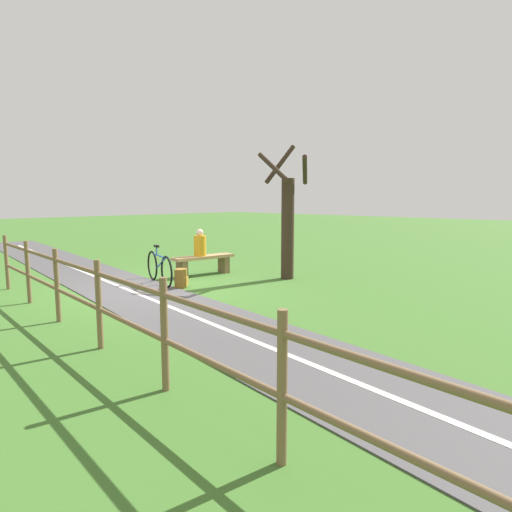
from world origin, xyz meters
name	(u,v)px	position (x,y,z in m)	size (l,w,h in m)	color
ground_plane	(152,290)	(0.00, 0.00, 0.00)	(80.00, 80.00, 0.00)	#3D6B28
paved_path	(249,339)	(0.93, 4.00, 0.01)	(1.91, 36.00, 0.02)	#4C494C
path_centre_line	(249,339)	(0.93, 4.00, 0.02)	(0.10, 32.00, 0.00)	silver
bench	(204,262)	(-1.96, -0.61, 0.35)	(1.75, 0.61, 0.52)	#A88456
person_seated	(200,244)	(-1.86, -0.62, 0.82)	(0.36, 0.36, 0.71)	orange
bicycle	(159,268)	(-0.49, -0.45, 0.39)	(0.53, 1.76, 0.91)	black
backpack	(181,278)	(-0.58, 0.30, 0.21)	(0.35, 0.35, 0.43)	olive
fence_roadside	(164,325)	(2.68, 4.53, 0.71)	(1.01, 13.79, 1.21)	brown
tree_mid_field	(287,220)	(-3.12, 1.28, 1.47)	(1.23, 1.21, 3.37)	#38281E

